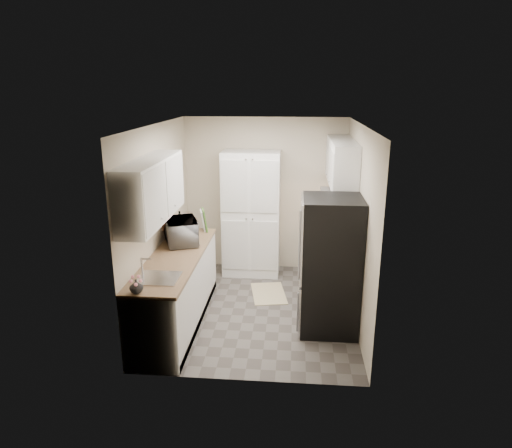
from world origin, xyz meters
name	(u,v)px	position (x,y,z in m)	size (l,w,h in m)	color
ground	(257,309)	(0.00, 0.00, 0.00)	(3.20, 3.20, 0.00)	#56514C
room_shell	(255,195)	(-0.02, -0.01, 1.63)	(2.64, 3.24, 2.52)	beige
pantry_cabinet	(251,214)	(-0.20, 1.32, 1.00)	(0.90, 0.55, 2.00)	white
base_cabinet_left	(177,291)	(-0.99, -0.43, 0.44)	(0.60, 2.30, 0.88)	white
countertop_left	(175,257)	(-0.99, -0.43, 0.90)	(0.63, 2.33, 0.04)	#846647
base_cabinet_right	(325,252)	(0.99, 1.19, 0.44)	(0.60, 0.80, 0.88)	white
countertop_right	(327,224)	(0.99, 1.19, 0.90)	(0.63, 0.83, 0.04)	#846647
electric_range	(328,269)	(0.97, 0.39, 0.48)	(0.71, 0.78, 1.13)	#B7B7BC
refrigerator	(330,265)	(0.94, -0.41, 0.85)	(0.70, 0.72, 1.70)	#B7B7BC
microwave	(182,231)	(-1.02, 0.06, 1.08)	(0.59, 0.40, 0.32)	#AFB0B4
wine_bottle	(180,224)	(-1.13, 0.41, 1.08)	(0.08, 0.08, 0.32)	black
flower_vase	(136,286)	(-1.11, -1.52, 0.99)	(0.14, 0.14, 0.15)	beige
cutting_board	(205,220)	(-0.82, 0.64, 1.08)	(0.02, 0.26, 0.32)	#4C8B2F
toaster_oven	(328,214)	(1.02, 1.34, 1.03)	(0.29, 0.37, 0.21)	#A8A8AC
fruit_basket	(330,204)	(1.04, 1.37, 1.18)	(0.24, 0.24, 0.10)	#F86102
kitchen_mat	(269,293)	(0.13, 0.50, 0.01)	(0.47, 0.75, 0.01)	beige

